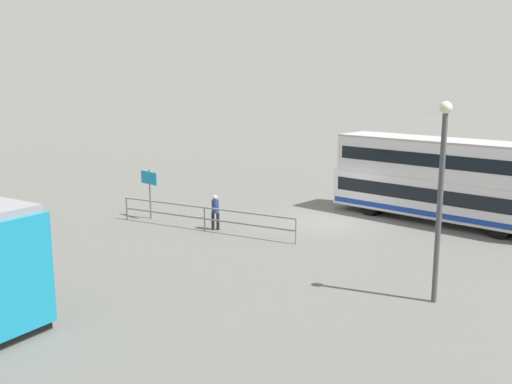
% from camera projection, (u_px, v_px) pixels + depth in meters
% --- Properties ---
extents(ground_plane, '(160.00, 160.00, 0.00)m').
position_uv_depth(ground_plane, '(331.00, 222.00, 27.09)').
color(ground_plane, '#62625E').
extents(double_decker_bus, '(10.93, 4.13, 3.87)m').
position_uv_depth(double_decker_bus, '(445.00, 181.00, 26.56)').
color(double_decker_bus, white).
rests_on(double_decker_bus, ground).
extents(pedestrian_near_railing, '(0.44, 0.44, 1.57)m').
position_uv_depth(pedestrian_near_railing, '(215.00, 210.00, 25.45)').
color(pedestrian_near_railing, black).
rests_on(pedestrian_near_railing, ground).
extents(pedestrian_railing, '(8.83, 0.85, 1.08)m').
position_uv_depth(pedestrian_railing, '(204.00, 214.00, 25.29)').
color(pedestrian_railing, gray).
rests_on(pedestrian_railing, ground).
extents(info_sign, '(1.21, 0.30, 2.38)m').
position_uv_depth(info_sign, '(149.00, 184.00, 27.37)').
color(info_sign, slate).
rests_on(info_sign, ground).
extents(street_lamp, '(0.36, 0.36, 5.98)m').
position_uv_depth(street_lamp, '(441.00, 186.00, 16.68)').
color(street_lamp, '#4C4C51').
rests_on(street_lamp, ground).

